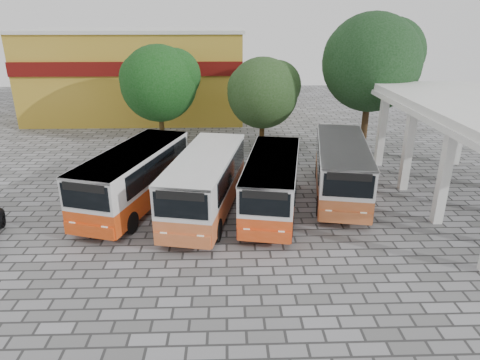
{
  "coord_description": "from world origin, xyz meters",
  "views": [
    {
      "loc": [
        -2.43,
        -16.78,
        9.62
      ],
      "look_at": [
        -1.77,
        4.03,
        1.5
      ],
      "focal_mm": 32.0,
      "sensor_mm": 36.0,
      "label": 1
    }
  ],
  "objects_px": {
    "bus_centre_right": "(272,181)",
    "bus_far_right": "(341,166)",
    "bus_far_left": "(134,175)",
    "bus_centre_left": "(206,180)"
  },
  "relations": [
    {
      "from": "bus_centre_right",
      "to": "bus_far_right",
      "type": "relative_size",
      "value": 0.94
    },
    {
      "from": "bus_centre_left",
      "to": "bus_centre_right",
      "type": "bearing_deg",
      "value": 12.98
    },
    {
      "from": "bus_centre_left",
      "to": "bus_centre_right",
      "type": "height_order",
      "value": "bus_centre_left"
    },
    {
      "from": "bus_far_left",
      "to": "bus_centre_right",
      "type": "xyz_separation_m",
      "value": [
        7.12,
        -0.79,
        -0.11
      ]
    },
    {
      "from": "bus_far_left",
      "to": "bus_centre_right",
      "type": "distance_m",
      "value": 7.16
    },
    {
      "from": "bus_far_right",
      "to": "bus_far_left",
      "type": "bearing_deg",
      "value": -164.05
    },
    {
      "from": "bus_centre_right",
      "to": "bus_far_left",
      "type": "bearing_deg",
      "value": -175.83
    },
    {
      "from": "bus_centre_left",
      "to": "bus_far_right",
      "type": "bearing_deg",
      "value": 25.91
    },
    {
      "from": "bus_far_left",
      "to": "bus_centre_left",
      "type": "height_order",
      "value": "bus_far_left"
    },
    {
      "from": "bus_centre_left",
      "to": "bus_far_left",
      "type": "bearing_deg",
      "value": 177.62
    }
  ]
}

